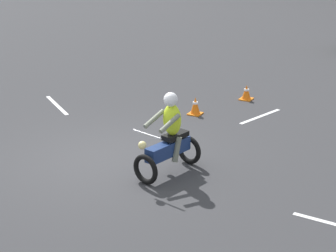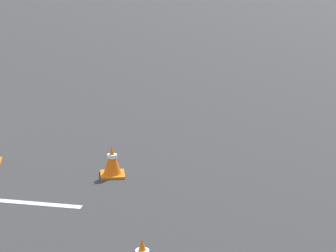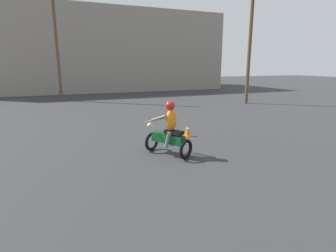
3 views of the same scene
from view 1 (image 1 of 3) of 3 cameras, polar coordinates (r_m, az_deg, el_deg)
ground_plane at (r=13.72m, az=-5.09°, el=-2.91°), size 120.00×120.00×0.00m
motorcycle_rider_foreground at (r=12.77m, az=0.10°, el=-1.11°), size 0.95×1.56×1.66m
traffic_cone_near_right at (r=17.54m, az=6.84°, el=2.91°), size 0.32×0.32×0.40m
traffic_cone_mid_left at (r=16.29m, az=2.39°, el=1.75°), size 0.32×0.32×0.45m
lane_stripe_n at (r=16.34m, az=8.04°, el=0.84°), size 0.58×1.48×0.01m
lane_stripe_nw at (r=17.25m, az=-9.65°, el=1.80°), size 1.41×1.09×0.01m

